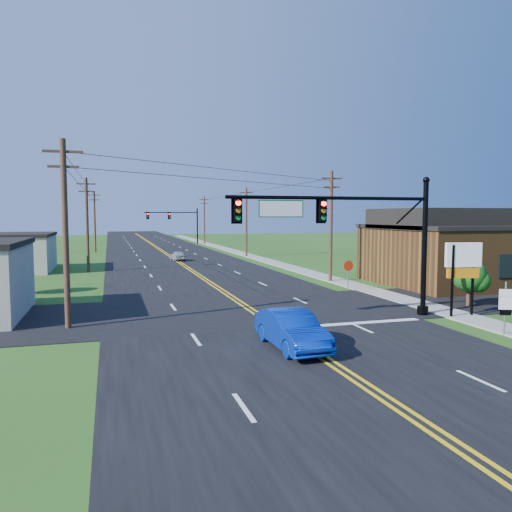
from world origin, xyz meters
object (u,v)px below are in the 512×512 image
object	(u,v)px
signal_mast_main	(350,229)
signal_mast_far	(174,220)
blue_car	(291,330)
stop_sign	(348,269)
route_sign	(506,304)

from	to	relation	value
signal_mast_main	signal_mast_far	distance (m)	72.00
signal_mast_far	blue_car	size ratio (longest dim) A/B	2.33
stop_sign	signal_mast_main	bearing A→B (deg)	-118.46
signal_mast_far	stop_sign	distance (m)	63.24
blue_car	route_sign	distance (m)	10.07
signal_mast_main	blue_car	size ratio (longest dim) A/B	2.40
route_sign	stop_sign	size ratio (longest dim) A/B	1.10
route_sign	blue_car	bearing A→B (deg)	-163.54
blue_car	signal_mast_far	bearing A→B (deg)	84.01
blue_car	route_sign	bearing A→B (deg)	-5.63
signal_mast_main	route_sign	world-z (taller)	signal_mast_main
signal_mast_main	route_sign	distance (m)	7.99
stop_sign	blue_car	bearing A→B (deg)	-126.52
route_sign	stop_sign	bearing A→B (deg)	112.49
signal_mast_main	stop_sign	world-z (taller)	signal_mast_main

